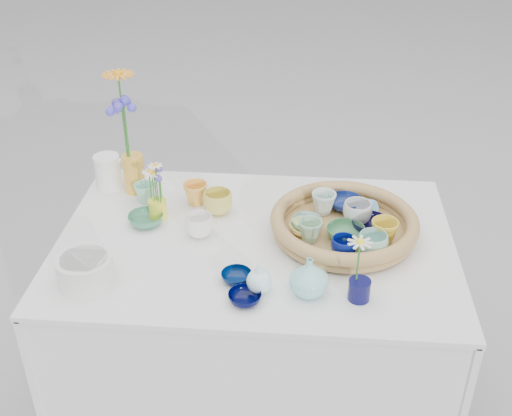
# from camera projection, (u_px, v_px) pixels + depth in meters

# --- Properties ---
(ground) EXTENTS (80.00, 80.00, 0.00)m
(ground) POSITION_uv_depth(u_px,v_px,m) (256.00, 405.00, 2.45)
(ground) COLOR #959595
(display_table) EXTENTS (1.26, 0.86, 0.77)m
(display_table) POSITION_uv_depth(u_px,v_px,m) (256.00, 405.00, 2.45)
(display_table) COLOR white
(display_table) RESTS_ON ground
(wicker_tray) EXTENTS (0.47, 0.47, 0.08)m
(wicker_tray) POSITION_uv_depth(u_px,v_px,m) (344.00, 225.00, 2.05)
(wicker_tray) COLOR olive
(wicker_tray) RESTS_ON display_table
(tray_ceramic_0) EXTENTS (0.12, 0.12, 0.04)m
(tray_ceramic_0) POSITION_uv_depth(u_px,v_px,m) (345.00, 204.00, 2.17)
(tray_ceramic_0) COLOR navy
(tray_ceramic_0) RESTS_ON wicker_tray
(tray_ceramic_1) EXTENTS (0.15, 0.15, 0.04)m
(tray_ceramic_1) POSITION_uv_depth(u_px,v_px,m) (370.00, 225.00, 2.05)
(tray_ceramic_1) COLOR black
(tray_ceramic_1) RESTS_ON wicker_tray
(tray_ceramic_2) EXTENTS (0.10, 0.10, 0.08)m
(tray_ceramic_2) POSITION_uv_depth(u_px,v_px,m) (384.00, 232.00, 1.98)
(tray_ceramic_2) COLOR gold
(tray_ceramic_2) RESTS_ON wicker_tray
(tray_ceramic_3) EXTENTS (0.15, 0.15, 0.04)m
(tray_ceramic_3) POSITION_uv_depth(u_px,v_px,m) (346.00, 233.00, 2.01)
(tray_ceramic_3) COLOR #438452
(tray_ceramic_3) RESTS_ON wicker_tray
(tray_ceramic_4) EXTENTS (0.09, 0.09, 0.07)m
(tray_ceramic_4) POSITION_uv_depth(u_px,v_px,m) (310.00, 231.00, 1.99)
(tray_ceramic_4) COLOR #8CBB98
(tray_ceramic_4) RESTS_ON wicker_tray
(tray_ceramic_5) EXTENTS (0.12, 0.12, 0.03)m
(tray_ceramic_5) POSITION_uv_depth(u_px,v_px,m) (307.00, 223.00, 2.07)
(tray_ceramic_5) COLOR #8BBCBA
(tray_ceramic_5) RESTS_ON wicker_tray
(tray_ceramic_6) EXTENTS (0.10, 0.10, 0.08)m
(tray_ceramic_6) POSITION_uv_depth(u_px,v_px,m) (324.00, 203.00, 2.13)
(tray_ceramic_6) COLOR silver
(tray_ceramic_6) RESTS_ON wicker_tray
(tray_ceramic_7) EXTENTS (0.11, 0.11, 0.07)m
(tray_ceramic_7) POSITION_uv_depth(u_px,v_px,m) (357.00, 213.00, 2.08)
(tray_ceramic_7) COLOR silver
(tray_ceramic_7) RESTS_ON wicker_tray
(tray_ceramic_8) EXTENTS (0.11, 0.11, 0.03)m
(tray_ceramic_8) POSITION_uv_depth(u_px,v_px,m) (362.00, 209.00, 2.14)
(tray_ceramic_8) COLOR #67A8CF
(tray_ceramic_8) RESTS_ON wicker_tray
(tray_ceramic_9) EXTENTS (0.08, 0.08, 0.06)m
(tray_ceramic_9) POSITION_uv_depth(u_px,v_px,m) (344.00, 247.00, 1.93)
(tray_ceramic_9) COLOR navy
(tray_ceramic_9) RESTS_ON wicker_tray
(tray_ceramic_10) EXTENTS (0.13, 0.13, 0.03)m
(tray_ceramic_10) POSITION_uv_depth(u_px,v_px,m) (305.00, 228.00, 2.04)
(tray_ceramic_10) COLOR #FEF08E
(tray_ceramic_10) RESTS_ON wicker_tray
(tray_ceramic_11) EXTENTS (0.12, 0.12, 0.07)m
(tray_ceramic_11) POSITION_uv_depth(u_px,v_px,m) (373.00, 245.00, 1.93)
(tray_ceramic_11) COLOR #8CC2B4
(tray_ceramic_11) RESTS_ON wicker_tray
(tray_ceramic_12) EXTENTS (0.07, 0.07, 0.06)m
(tray_ceramic_12) POSITION_uv_depth(u_px,v_px,m) (321.00, 203.00, 2.15)
(tray_ceramic_12) COLOR #67A58A
(tray_ceramic_12) RESTS_ON wicker_tray
(loose_ceramic_0) EXTENTS (0.09, 0.09, 0.08)m
(loose_ceramic_0) POSITION_uv_depth(u_px,v_px,m) (196.00, 194.00, 2.22)
(loose_ceramic_0) COLOR #F4AD43
(loose_ceramic_0) RESTS_ON display_table
(loose_ceramic_1) EXTENTS (0.13, 0.13, 0.08)m
(loose_ceramic_1) POSITION_uv_depth(u_px,v_px,m) (218.00, 202.00, 2.17)
(loose_ceramic_1) COLOR #D7C551
(loose_ceramic_1) RESTS_ON display_table
(loose_ceramic_2) EXTENTS (0.13, 0.13, 0.04)m
(loose_ceramic_2) POSITION_uv_depth(u_px,v_px,m) (146.00, 219.00, 2.11)
(loose_ceramic_2) COLOR #3D7F5F
(loose_ceramic_2) RESTS_ON display_table
(loose_ceramic_3) EXTENTS (0.10, 0.10, 0.07)m
(loose_ceramic_3) POSITION_uv_depth(u_px,v_px,m) (199.00, 226.00, 2.05)
(loose_ceramic_3) COLOR white
(loose_ceramic_3) RESTS_ON display_table
(loose_ceramic_4) EXTENTS (0.09, 0.09, 0.03)m
(loose_ceramic_4) POSITION_uv_depth(u_px,v_px,m) (236.00, 277.00, 1.86)
(loose_ceramic_4) COLOR #001543
(loose_ceramic_4) RESTS_ON display_table
(loose_ceramic_5) EXTENTS (0.08, 0.08, 0.07)m
(loose_ceramic_5) POSITION_uv_depth(u_px,v_px,m) (145.00, 193.00, 2.23)
(loose_ceramic_5) COLOR #8BD3B3
(loose_ceramic_5) RESTS_ON display_table
(loose_ceramic_6) EXTENTS (0.10, 0.10, 0.03)m
(loose_ceramic_6) POSITION_uv_depth(u_px,v_px,m) (245.00, 298.00, 1.78)
(loose_ceramic_6) COLOR black
(loose_ceramic_6) RESTS_ON display_table
(fluted_bowl) EXTENTS (0.22, 0.22, 0.09)m
(fluted_bowl) POSITION_uv_depth(u_px,v_px,m) (85.00, 270.00, 1.84)
(fluted_bowl) COLOR silver
(fluted_bowl) RESTS_ON display_table
(bud_vase_paleblue) EXTENTS (0.08, 0.08, 0.11)m
(bud_vase_paleblue) POSITION_uv_depth(u_px,v_px,m) (259.00, 276.00, 1.79)
(bud_vase_paleblue) COLOR #CAF7FE
(bud_vase_paleblue) RESTS_ON display_table
(bud_vase_seafoam) EXTENTS (0.14, 0.14, 0.12)m
(bud_vase_seafoam) POSITION_uv_depth(u_px,v_px,m) (309.00, 277.00, 1.79)
(bud_vase_seafoam) COLOR #8BD9D5
(bud_vase_seafoam) RESTS_ON display_table
(bud_vase_cobalt) EXTENTS (0.08, 0.08, 0.06)m
(bud_vase_cobalt) POSITION_uv_depth(u_px,v_px,m) (359.00, 290.00, 1.78)
(bud_vase_cobalt) COLOR #0B0C3E
(bud_vase_cobalt) RESTS_ON display_table
(single_daisy) EXTENTS (0.10, 0.10, 0.14)m
(single_daisy) POSITION_uv_depth(u_px,v_px,m) (358.00, 261.00, 1.74)
(single_daisy) COLOR silver
(single_daisy) RESTS_ON bud_vase_cobalt
(tall_vase_yellow) EXTENTS (0.10, 0.10, 0.14)m
(tall_vase_yellow) POSITION_uv_depth(u_px,v_px,m) (134.00, 173.00, 2.28)
(tall_vase_yellow) COLOR gold
(tall_vase_yellow) RESTS_ON display_table
(gerbera) EXTENTS (0.13, 0.13, 0.32)m
(gerbera) POSITION_uv_depth(u_px,v_px,m) (123.00, 117.00, 2.16)
(gerbera) COLOR orange
(gerbera) RESTS_ON tall_vase_yellow
(hydrangea) EXTENTS (0.08, 0.08, 0.27)m
(hydrangea) POSITION_uv_depth(u_px,v_px,m) (127.00, 131.00, 2.18)
(hydrangea) COLOR #5347A1
(hydrangea) RESTS_ON tall_vase_yellow
(white_pitcher) EXTENTS (0.14, 0.11, 0.12)m
(white_pitcher) POSITION_uv_depth(u_px,v_px,m) (108.00, 172.00, 2.30)
(white_pitcher) COLOR white
(white_pitcher) RESTS_ON display_table
(daisy_cup) EXTENTS (0.07, 0.07, 0.07)m
(daisy_cup) POSITION_uv_depth(u_px,v_px,m) (158.00, 209.00, 2.14)
(daisy_cup) COLOR yellow
(daisy_cup) RESTS_ON display_table
(daisy_posy) EXTENTS (0.09, 0.09, 0.15)m
(daisy_posy) POSITION_uv_depth(u_px,v_px,m) (154.00, 181.00, 2.09)
(daisy_posy) COLOR white
(daisy_posy) RESTS_ON daisy_cup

